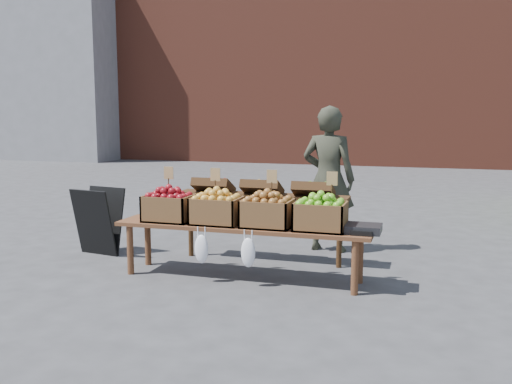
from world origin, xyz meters
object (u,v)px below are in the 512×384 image
(crate_green_apples, at_px, (321,216))
(crate_golden_apples, at_px, (169,208))
(back_table, at_px, (262,218))
(weighing_scale, at_px, (363,229))
(vendor, at_px, (328,179))
(chalkboard_sign, at_px, (99,221))
(display_bench, at_px, (242,252))
(crate_russet_pears, at_px, (217,211))
(crate_red_apples, at_px, (267,213))

(crate_green_apples, bearing_deg, crate_golden_apples, 180.00)
(back_table, bearing_deg, weighing_scale, -30.07)
(back_table, bearing_deg, crate_green_apples, -41.33)
(vendor, bearing_deg, crate_golden_apples, 51.06)
(chalkboard_sign, relative_size, weighing_scale, 2.44)
(display_bench, height_order, crate_russet_pears, crate_russet_pears)
(crate_green_apples, bearing_deg, back_table, 138.67)
(back_table, distance_m, weighing_scale, 1.44)
(vendor, xyz_separation_m, back_table, (-0.64, -0.76, -0.39))
(crate_red_apples, height_order, weighing_scale, crate_red_apples)
(weighing_scale, bearing_deg, vendor, 112.33)
(chalkboard_sign, height_order, back_table, back_table)
(vendor, relative_size, back_table, 0.86)
(chalkboard_sign, xyz_separation_m, weighing_scale, (3.25, -0.46, 0.20))
(chalkboard_sign, bearing_deg, crate_green_apples, -0.28)
(vendor, height_order, crate_green_apples, vendor)
(crate_golden_apples, relative_size, crate_green_apples, 1.00)
(vendor, xyz_separation_m, crate_golden_apples, (-1.47, -1.48, -0.20))
(display_bench, distance_m, crate_golden_apples, 0.93)
(chalkboard_sign, distance_m, display_bench, 2.06)
(display_bench, height_order, crate_green_apples, crate_green_apples)
(crate_russet_pears, bearing_deg, vendor, 58.13)
(crate_golden_apples, bearing_deg, weighing_scale, 0.00)
(chalkboard_sign, distance_m, back_table, 2.03)
(vendor, distance_m, back_table, 1.06)
(back_table, height_order, crate_green_apples, back_table)
(chalkboard_sign, height_order, crate_green_apples, crate_green_apples)
(display_bench, relative_size, crate_red_apples, 5.40)
(back_table, xyz_separation_m, crate_red_apples, (0.27, -0.72, 0.19))
(back_table, relative_size, weighing_scale, 6.18)
(chalkboard_sign, bearing_deg, display_bench, -4.01)
(vendor, height_order, display_bench, vendor)
(crate_russet_pears, bearing_deg, crate_red_apples, 0.00)
(weighing_scale, bearing_deg, crate_golden_apples, 180.00)
(back_table, distance_m, crate_russet_pears, 0.80)
(vendor, relative_size, chalkboard_sign, 2.19)
(vendor, relative_size, display_bench, 0.67)
(vendor, distance_m, chalkboard_sign, 2.87)
(chalkboard_sign, bearing_deg, vendor, 30.01)
(back_table, bearing_deg, crate_russet_pears, -111.34)
(back_table, relative_size, crate_green_apples, 4.20)
(chalkboard_sign, xyz_separation_m, display_bench, (2.00, -0.46, -0.13))
(back_table, height_order, crate_russet_pears, back_table)
(crate_golden_apples, relative_size, weighing_scale, 1.47)
(vendor, height_order, crate_russet_pears, vendor)
(display_bench, relative_size, weighing_scale, 7.94)
(crate_golden_apples, bearing_deg, crate_russet_pears, 0.00)
(chalkboard_sign, relative_size, back_table, 0.39)
(display_bench, height_order, crate_red_apples, crate_red_apples)
(vendor, distance_m, crate_green_apples, 1.50)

